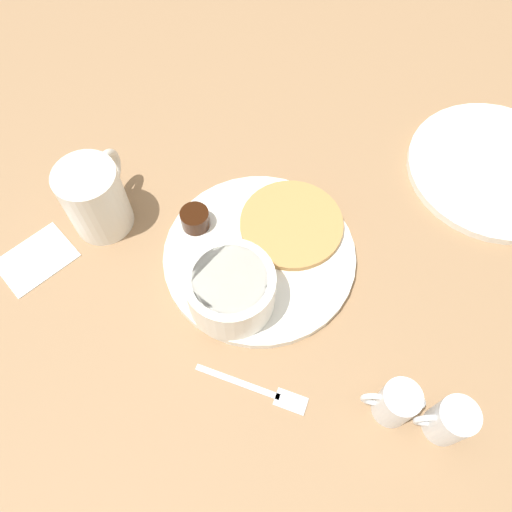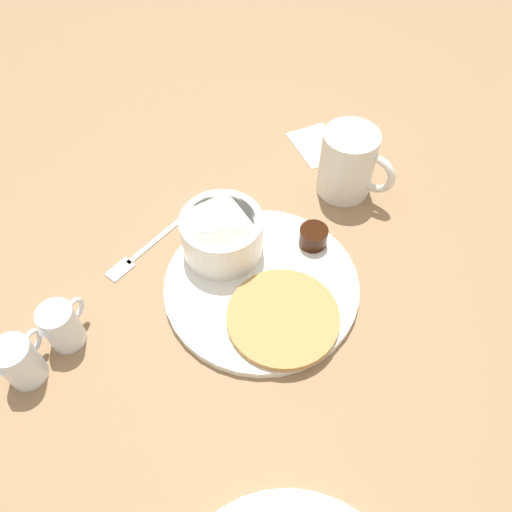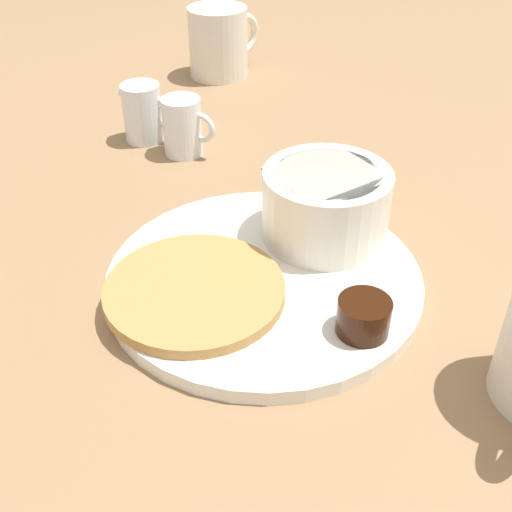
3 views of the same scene
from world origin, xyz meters
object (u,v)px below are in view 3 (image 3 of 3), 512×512
object	(u,v)px
creamer_pitcher_far	(143,112)
second_mug	(220,42)
fork	(307,178)
plate	(264,279)
creamer_pitcher_near	(183,126)
bowl	(326,202)

from	to	relation	value
creamer_pitcher_far	second_mug	size ratio (longest dim) A/B	0.63
fork	second_mug	size ratio (longest dim) A/B	1.06
plate	creamer_pitcher_near	world-z (taller)	creamer_pitcher_near
creamer_pitcher_far	second_mug	bearing A→B (deg)	57.38
bowl	second_mug	distance (m)	0.41
bowl	creamer_pitcher_far	bearing A→B (deg)	119.22
creamer_pitcher_near	creamer_pitcher_far	bearing A→B (deg)	132.58
creamer_pitcher_near	fork	bearing A→B (deg)	-36.40
bowl	creamer_pitcher_near	xyz separation A→B (m)	(-0.09, 0.20, -0.01)
second_mug	creamer_pitcher_near	bearing A→B (deg)	-109.02
fork	second_mug	xyz separation A→B (m)	(-0.04, 0.30, 0.04)
plate	second_mug	distance (m)	0.46
creamer_pitcher_near	creamer_pitcher_far	world-z (taller)	creamer_pitcher_far
bowl	fork	world-z (taller)	bowl
bowl	second_mug	xyz separation A→B (m)	(-0.02, 0.41, 0.00)
plate	bowl	bearing A→B (deg)	33.87
creamer_pitcher_far	bowl	bearing A→B (deg)	-60.78
plate	bowl	size ratio (longest dim) A/B	2.35
creamer_pitcher_far	fork	size ratio (longest dim) A/B	0.60
plate	fork	distance (m)	0.17
plate	creamer_pitcher_far	bearing A→B (deg)	104.54
plate	creamer_pitcher_far	xyz separation A→B (m)	(-0.07, 0.28, 0.03)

